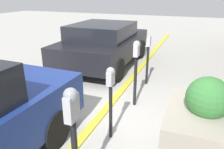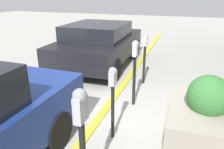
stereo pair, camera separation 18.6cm
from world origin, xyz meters
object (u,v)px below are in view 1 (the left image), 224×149
object	(u,v)px
parking_meter_second	(111,89)
planter_box	(204,123)
parking_meter_fourth	(148,52)
parking_meter_nearest	(73,126)
parking_meter_middle	(136,62)
parked_car_middle	(104,43)

from	to	relation	value
parking_meter_second	planter_box	size ratio (longest dim) A/B	0.84
parking_meter_fourth	planter_box	bearing A→B (deg)	-147.29
parking_meter_second	parking_meter_fourth	world-z (taller)	parking_meter_fourth
planter_box	parking_meter_second	bearing A→B (deg)	102.68
parking_meter_nearest	parking_meter_fourth	world-z (taller)	parking_meter_nearest
parking_meter_middle	planter_box	size ratio (longest dim) A/B	0.95
parking_meter_nearest	parking_meter_fourth	bearing A→B (deg)	0.59
parking_meter_nearest	parking_meter_middle	world-z (taller)	parking_meter_nearest
parking_meter_nearest	parking_meter_second	world-z (taller)	parking_meter_nearest
parked_car_middle	planter_box	bearing A→B (deg)	-137.09
parking_meter_nearest	parking_meter_fourth	distance (m)	3.76
parking_meter_middle	parking_meter_fourth	world-z (taller)	parking_meter_middle
parking_meter_nearest	parked_car_middle	size ratio (longest dim) A/B	0.36
parking_meter_nearest	planter_box	world-z (taller)	parking_meter_nearest
parking_meter_nearest	parking_meter_second	xyz separation A→B (m)	(1.25, 0.07, -0.10)
parking_meter_nearest	parking_meter_middle	distance (m)	2.50
parking_meter_middle	parked_car_middle	world-z (taller)	parking_meter_middle
parking_meter_second	planter_box	xyz separation A→B (m)	(0.32, -1.44, -0.48)
parking_meter_middle	planter_box	bearing A→B (deg)	-123.92
parking_meter_fourth	parked_car_middle	bearing A→B (deg)	57.46
parking_meter_fourth	parked_car_middle	size ratio (longest dim) A/B	0.33
planter_box	parked_car_middle	size ratio (longest dim) A/B	0.37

